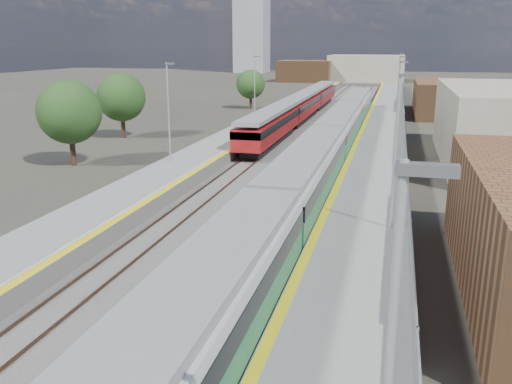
% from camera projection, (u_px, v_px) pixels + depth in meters
% --- Properties ---
extents(ground, '(320.00, 320.00, 0.00)m').
position_uv_depth(ground, '(327.00, 144.00, 54.77)').
color(ground, '#47443A').
rests_on(ground, ground).
extents(ballast_bed, '(10.50, 155.00, 0.06)m').
position_uv_depth(ballast_bed, '(309.00, 139.00, 57.64)').
color(ballast_bed, '#565451').
rests_on(ballast_bed, ground).
extents(tracks, '(8.96, 160.00, 0.17)m').
position_uv_depth(tracks, '(317.00, 136.00, 59.04)').
color(tracks, '#4C3323').
rests_on(tracks, ground).
extents(platform_right, '(4.70, 155.00, 8.52)m').
position_uv_depth(platform_right, '(382.00, 137.00, 55.69)').
color(platform_right, slate).
rests_on(platform_right, ground).
extents(platform_left, '(4.30, 155.00, 8.52)m').
position_uv_depth(platform_left, '(248.00, 132.00, 59.13)').
color(platform_left, slate).
rests_on(platform_left, ground).
extents(buildings, '(72.00, 185.50, 40.00)m').
position_uv_depth(buildings, '(302.00, 41.00, 139.08)').
color(buildings, brown).
rests_on(buildings, ground).
extents(green_train, '(2.83, 78.74, 3.11)m').
position_uv_depth(green_train, '(327.00, 145.00, 42.11)').
color(green_train, black).
rests_on(green_train, ground).
extents(red_train, '(2.70, 54.76, 3.40)m').
position_uv_depth(red_train, '(301.00, 106.00, 70.61)').
color(red_train, black).
rests_on(red_train, ground).
extents(tree_a, '(5.21, 5.21, 7.06)m').
position_uv_depth(tree_a, '(69.00, 112.00, 44.13)').
color(tree_a, '#382619').
rests_on(tree_a, ground).
extents(tree_b, '(5.10, 5.10, 6.91)m').
position_uv_depth(tree_b, '(121.00, 97.00, 57.49)').
color(tree_b, '#382619').
rests_on(tree_b, ground).
extents(tree_c, '(4.45, 4.45, 6.04)m').
position_uv_depth(tree_c, '(251.00, 84.00, 84.07)').
color(tree_c, '#382619').
rests_on(tree_c, ground).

